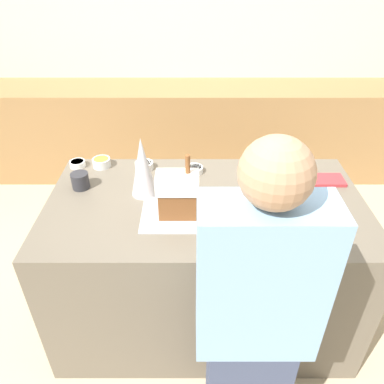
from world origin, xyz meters
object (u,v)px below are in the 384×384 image
Objects in this scene: candy_bowl_near_tray_left at (249,168)px; candy_bowl_behind_tray at (302,164)px; cookbook at (326,180)px; candy_bowl_center_rear at (194,169)px; person at (253,329)px; mug at (80,181)px; candy_bowl_beside_tree at (101,162)px; baking_tray at (178,214)px; candy_bowl_far_left at (289,195)px; decorative_tree at (142,167)px; candy_bowl_front_corner at (144,165)px; candy_bowl_near_tray_right at (77,164)px; gingerbread_house at (177,194)px.

candy_bowl_behind_tray is (0.34, 0.05, 0.00)m from candy_bowl_near_tray_left.
candy_bowl_behind_tray is 0.19m from cookbook.
candy_bowl_center_rear is 0.07× the size of person.
cookbook is at bearing 2.62° from mug.
candy_bowl_beside_tree is at bearing 173.16° from candy_bowl_center_rear.
candy_bowl_near_tray_left is 1.09m from person.
baking_tray is 0.91m from candy_bowl_behind_tray.
baking_tray is 0.44m from candy_bowl_center_rear.
candy_bowl_beside_tree reaches higher than candy_bowl_behind_tray.
candy_bowl_far_left reaches higher than baking_tray.
person reaches higher than baking_tray.
candy_bowl_center_rear is at bearing 39.71° from decorative_tree.
mug reaches higher than candy_bowl_behind_tray.
candy_bowl_near_tray_right is (-0.42, 0.03, -0.00)m from candy_bowl_front_corner.
candy_bowl_near_tray_left is at bearing -171.88° from candy_bowl_behind_tray.
person reaches higher than mug.
candy_bowl_behind_tray is (0.15, 0.34, 0.00)m from candy_bowl_far_left.
candy_bowl_far_left is at bearing -145.92° from cookbook.
person is at bearing -110.72° from candy_bowl_far_left.
gingerbread_house reaches higher than candy_bowl_front_corner.
mug reaches higher than candy_bowl_far_left.
candy_bowl_far_left reaches higher than cookbook.
candy_bowl_beside_tree is at bearing 125.06° from person.
person reaches higher than gingerbread_house.
candy_bowl_near_tray_left is at bearing -3.29° from candy_bowl_near_tray_right.
mug reaches higher than candy_bowl_near_tray_right.
candy_bowl_beside_tree is 0.25m from mug.
gingerbread_house reaches higher than mug.
gingerbread_house is 3.13× the size of candy_bowl_near_tray_left.
candy_bowl_beside_tree is (-0.50, 0.50, 0.03)m from baking_tray.
candy_bowl_near_tray_right is 1.50m from person.
candy_bowl_far_left is (0.52, -0.28, 0.00)m from candy_bowl_center_rear.
candy_bowl_behind_tray is at bearing 4.66° from candy_bowl_center_rear.
candy_bowl_far_left is at bearing -21.24° from candy_bowl_front_corner.
decorative_tree reaches higher than cookbook.
cookbook is (0.87, 0.33, -0.12)m from gingerbread_house.
candy_bowl_front_corner is 0.42m from candy_bowl_near_tray_right.
candy_bowl_near_tray_left is 0.34m from candy_bowl_behind_tray.
decorative_tree is 3.06× the size of candy_bowl_beside_tree.
candy_bowl_beside_tree is (-1.26, 0.01, 0.00)m from candy_bowl_behind_tray.
candy_bowl_front_corner is at bearing -3.70° from candy_bowl_near_tray_right.
candy_bowl_center_rear is 0.60m from candy_bowl_far_left.
person is (0.31, -0.64, -0.06)m from baking_tray.
decorative_tree is at bearing -163.27° from candy_bowl_behind_tray.
decorative_tree is 0.45m from candy_bowl_beside_tree.
cookbook is at bearing 20.60° from gingerbread_house.
candy_bowl_near_tray_left is at bearing 1.23° from candy_bowl_center_rear.
candy_bowl_near_tray_left reaches higher than cookbook.
candy_bowl_near_tray_right is at bearing 164.37° from candy_bowl_far_left.
decorative_tree is 2.64× the size of candy_bowl_far_left.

